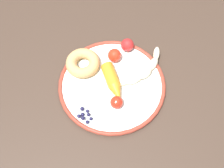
{
  "coord_description": "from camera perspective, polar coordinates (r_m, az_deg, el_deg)",
  "views": [
    {
      "loc": [
        0.41,
        0.06,
        1.45
      ],
      "look_at": [
        0.03,
        0.05,
        0.75
      ],
      "focal_mm": 42.13,
      "sensor_mm": 36.0,
      "label": 1
    }
  ],
  "objects": [
    {
      "name": "carrot_orange",
      "position": [
        0.78,
        0.26,
        0.33
      ],
      "size": [
        0.13,
        0.08,
        0.04
      ],
      "color": "orange",
      "rests_on": "plate"
    },
    {
      "name": "tomato_mid",
      "position": [
        0.83,
        0.53,
        6.23
      ],
      "size": [
        0.04,
        0.04,
        0.04
      ],
      "primitive_type": "sphere",
      "color": "red",
      "rests_on": "plate"
    },
    {
      "name": "tomato_near",
      "position": [
        0.75,
        1.0,
        -4.0
      ],
      "size": [
        0.04,
        0.04,
        0.04
      ],
      "primitive_type": "sphere",
      "color": "red",
      "rests_on": "plate"
    },
    {
      "name": "dining_table",
      "position": [
        0.9,
        -2.82,
        -1.28
      ],
      "size": [
        1.09,
        0.9,
        0.73
      ],
      "color": "#3B2B22",
      "rests_on": "ground_plane"
    },
    {
      "name": "donut",
      "position": [
        0.82,
        -6.34,
        4.55
      ],
      "size": [
        0.15,
        0.15,
        0.03
      ],
      "primitive_type": "torus",
      "rotation": [
        0.0,
        0.0,
        2.15
      ],
      "color": "tan",
      "rests_on": "plate"
    },
    {
      "name": "banana",
      "position": [
        0.81,
        6.63,
        2.8
      ],
      "size": [
        0.15,
        0.16,
        0.03
      ],
      "color": "#F5E5BD",
      "rests_on": "plate"
    },
    {
      "name": "blueberry_pile",
      "position": [
        0.75,
        -5.95,
        -6.72
      ],
      "size": [
        0.05,
        0.04,
        0.02
      ],
      "color": "#191638",
      "rests_on": "plate"
    },
    {
      "name": "tomato_far",
      "position": [
        0.85,
        3.35,
        8.46
      ],
      "size": [
        0.04,
        0.04,
        0.04
      ],
      "primitive_type": "sphere",
      "color": "red",
      "rests_on": "plate"
    },
    {
      "name": "plate",
      "position": [
        0.8,
        0.0,
        -0.1
      ],
      "size": [
        0.33,
        0.33,
        0.02
      ],
      "color": "white",
      "rests_on": "dining_table"
    },
    {
      "name": "ground_plane",
      "position": [
        1.51,
        -1.73,
        -12.65
      ],
      "size": [
        6.0,
        6.0,
        0.0
      ],
      "primitive_type": "plane",
      "color": "#3A3135"
    }
  ]
}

